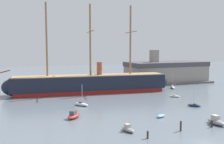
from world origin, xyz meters
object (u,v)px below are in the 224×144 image
sailboat_far_right (173,87)px  motorboat_distant_centre (93,87)px  motorboat_foreground_left (128,129)px  motorboat_mid_left (74,116)px  motorboat_foreground_right (216,121)px  sailboat_mid_right (194,105)px  sailboat_alongside_stern (175,96)px  dinghy_near_centre (161,116)px  dinghy_far_left (15,97)px  mooring_piling_midwater (181,126)px  mooring_piling_nearest (212,124)px  sailboat_alongside_bow (81,104)px  tall_ship (91,83)px  mooring_piling_right_pair (219,121)px  dockside_warehouse_right (166,72)px  mooring_piling_left_pair (148,135)px

sailboat_far_right → motorboat_distant_centre: (-29.31, 12.97, 0.05)m
motorboat_foreground_left → motorboat_mid_left: size_ratio=0.81×
motorboat_foreground_right → sailboat_mid_right: (6.88, 15.35, -0.29)m
motorboat_foreground_left → sailboat_alongside_stern: sailboat_alongside_stern is taller
dinghy_near_centre → dinghy_far_left: 50.33m
sailboat_mid_right → mooring_piling_midwater: (-16.73, -16.12, 0.61)m
motorboat_mid_left → mooring_piling_nearest: motorboat_mid_left is taller
sailboat_mid_right → mooring_piling_midwater: bearing=-136.1°
motorboat_foreground_left → sailboat_mid_right: (26.55, 12.40, -0.11)m
sailboat_alongside_bow → mooring_piling_nearest: bearing=-55.9°
tall_ship → mooring_piling_nearest: (11.10, -48.61, -2.73)m
dinghy_near_centre → tall_ship: bearing=98.2°
motorboat_distant_centre → mooring_piling_midwater: size_ratio=2.04×
sailboat_mid_right → mooring_piling_right_pair: size_ratio=3.51×
motorboat_foreground_left → mooring_piling_midwater: bearing=-20.7°
motorboat_mid_left → mooring_piling_midwater: 24.44m
mooring_piling_nearest → sailboat_alongside_bow: bearing=124.1°
motorboat_distant_centre → dockside_warehouse_right: bearing=4.4°
mooring_piling_midwater → dockside_warehouse_right: 72.10m
motorboat_mid_left → sailboat_far_right: size_ratio=0.71×
sailboat_alongside_stern → motorboat_mid_left: bearing=-161.4°
sailboat_far_right → mooring_piling_midwater: 54.65m
dinghy_near_centre → sailboat_alongside_stern: size_ratio=0.65×
motorboat_mid_left → sailboat_alongside_stern: sailboat_alongside_stern is taller
sailboat_alongside_stern → mooring_piling_right_pair: 30.52m
sailboat_mid_right → mooring_piling_right_pair: (-6.22, -15.41, 0.28)m
motorboat_foreground_left → dockside_warehouse_right: dockside_warehouse_right is taller
motorboat_foreground_right → mooring_piling_right_pair: bearing=-5.4°
tall_ship → mooring_piling_right_pair: size_ratio=47.67×
sailboat_mid_right → sailboat_alongside_stern: (3.24, 13.61, -0.02)m
motorboat_foreground_left → sailboat_far_right: bearing=46.2°
sailboat_mid_right → dockside_warehouse_right: dockside_warehouse_right is taller
motorboat_foreground_left → sailboat_far_right: 57.89m
motorboat_mid_left → mooring_piling_midwater: (17.44, -17.11, 0.35)m
mooring_piling_right_pair → mooring_piling_left_pair: bearing=-174.0°
motorboat_distant_centre → mooring_piling_nearest: bearing=-83.5°
motorboat_foreground_left → dinghy_near_centre: size_ratio=1.23×
sailboat_far_right → mooring_piling_nearest: 51.17m
tall_ship → dinghy_near_centre: bearing=-81.8°
tall_ship → motorboat_distant_centre: (4.42, 10.25, -2.88)m
sailboat_far_right → mooring_piling_left_pair: sailboat_far_right is taller
mooring_piling_right_pair → motorboat_mid_left: bearing=149.6°
sailboat_alongside_stern → mooring_piling_midwater: size_ratio=2.27×
mooring_piling_nearest → mooring_piling_midwater: bearing=177.3°
sailboat_alongside_stern → dockside_warehouse_right: size_ratio=0.11×
motorboat_foreground_right → mooring_piling_midwater: size_ratio=2.33×
sailboat_mid_right → dinghy_far_left: sailboat_mid_right is taller
mooring_piling_midwater → sailboat_alongside_stern: bearing=56.1°
dinghy_far_left → motorboat_foreground_right: bearing=-51.4°
dinghy_near_centre → motorboat_mid_left: (-19.42, 6.90, 0.34)m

